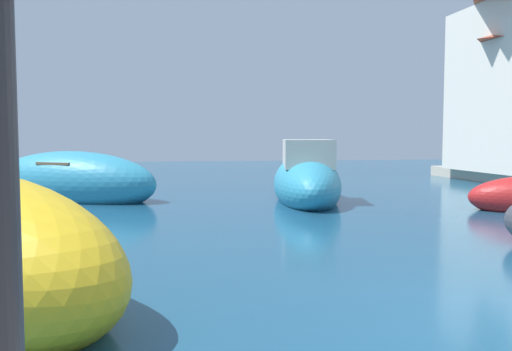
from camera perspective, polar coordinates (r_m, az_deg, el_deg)
moored_boat_0 at (r=19.10m, az=-18.44°, el=-0.67°), size 6.54×5.13×2.06m
moored_boat_3 at (r=17.99m, az=5.21°, el=-0.58°), size 3.22×6.65×2.40m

